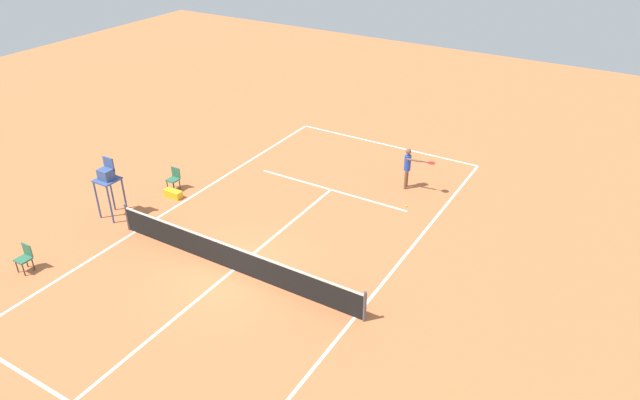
% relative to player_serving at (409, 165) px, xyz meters
% --- Properties ---
extents(ground_plane, '(60.00, 60.00, 0.00)m').
position_rel_player_serving_xyz_m(ground_plane, '(2.64, 8.24, -1.07)').
color(ground_plane, '#C66B3D').
extents(court_lines, '(9.23, 23.64, 0.01)m').
position_rel_player_serving_xyz_m(court_lines, '(2.64, 8.24, -1.07)').
color(court_lines, white).
rests_on(court_lines, ground).
extents(tennis_net, '(9.83, 0.10, 1.07)m').
position_rel_player_serving_xyz_m(tennis_net, '(2.64, 8.24, -0.57)').
color(tennis_net, '#4C4C51').
rests_on(tennis_net, ground).
extents(player_serving, '(1.33, 0.45, 1.78)m').
position_rel_player_serving_xyz_m(player_serving, '(0.00, 0.00, 0.00)').
color(player_serving, brown).
rests_on(player_serving, ground).
extents(tennis_ball, '(0.07, 0.07, 0.07)m').
position_rel_player_serving_xyz_m(tennis_ball, '(-0.61, 1.45, -1.03)').
color(tennis_ball, '#CCE033').
rests_on(tennis_ball, ground).
extents(umpire_chair, '(0.80, 0.80, 2.41)m').
position_rel_player_serving_xyz_m(umpire_chair, '(8.72, 7.85, 0.54)').
color(umpire_chair, '#38518C').
rests_on(umpire_chair, ground).
extents(courtside_chair_near, '(0.44, 0.46, 0.95)m').
position_rel_player_serving_xyz_m(courtside_chair_near, '(8.49, 11.74, -0.53)').
color(courtside_chair_near, '#262626').
rests_on(courtside_chair_near, ground).
extents(courtside_chair_mid, '(0.44, 0.46, 0.95)m').
position_rel_player_serving_xyz_m(courtside_chair_mid, '(8.22, 5.05, -0.53)').
color(courtside_chair_mid, '#262626').
rests_on(courtside_chair_mid, ground).
extents(equipment_bag, '(0.76, 0.32, 0.30)m').
position_rel_player_serving_xyz_m(equipment_bag, '(7.83, 5.58, -0.92)').
color(equipment_bag, yellow).
rests_on(equipment_bag, ground).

